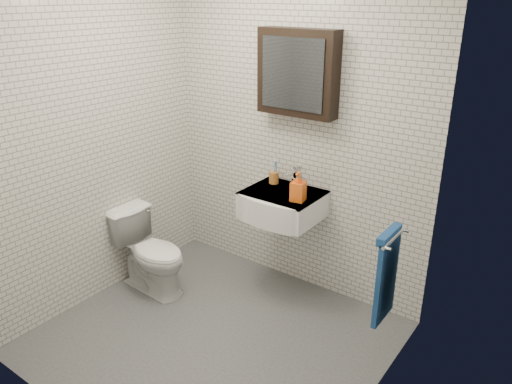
% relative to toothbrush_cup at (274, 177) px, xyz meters
% --- Properties ---
extents(ground, '(2.20, 2.00, 0.01)m').
position_rel_toothbrush_cup_xyz_m(ground, '(0.11, -0.88, -0.90)').
color(ground, '#484B4F').
rests_on(ground, ground).
extents(room_shell, '(2.22, 2.02, 2.51)m').
position_rel_toothbrush_cup_xyz_m(room_shell, '(0.11, -0.88, 0.57)').
color(room_shell, silver).
rests_on(room_shell, ground).
extents(washbasin, '(0.55, 0.50, 0.20)m').
position_rel_toothbrush_cup_xyz_m(washbasin, '(0.16, -0.15, -0.14)').
color(washbasin, white).
rests_on(washbasin, room_shell).
extents(faucet, '(0.06, 0.20, 0.15)m').
position_rel_toothbrush_cup_xyz_m(faucet, '(0.16, 0.05, 0.02)').
color(faucet, silver).
rests_on(faucet, washbasin).
extents(mirror_cabinet, '(0.60, 0.15, 0.60)m').
position_rel_toothbrush_cup_xyz_m(mirror_cabinet, '(0.16, 0.04, 0.80)').
color(mirror_cabinet, black).
rests_on(mirror_cabinet, room_shell).
extents(towel_rail, '(0.09, 0.30, 0.58)m').
position_rel_toothbrush_cup_xyz_m(towel_rail, '(1.15, -0.53, -0.18)').
color(towel_rail, silver).
rests_on(towel_rail, room_shell).
extents(toothbrush_cup, '(0.10, 0.10, 0.20)m').
position_rel_toothbrush_cup_xyz_m(toothbrush_cup, '(0.00, 0.00, 0.00)').
color(toothbrush_cup, '#AE6B2B').
rests_on(toothbrush_cup, washbasin).
extents(soap_bottle, '(0.11, 0.11, 0.21)m').
position_rel_toothbrush_cup_xyz_m(soap_bottle, '(0.33, -0.19, 0.06)').
color(soap_bottle, orange).
rests_on(soap_bottle, washbasin).
extents(toilet, '(0.66, 0.40, 0.65)m').
position_rel_toothbrush_cup_xyz_m(toilet, '(-0.69, -0.69, -0.57)').
color(toilet, white).
rests_on(toilet, ground).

